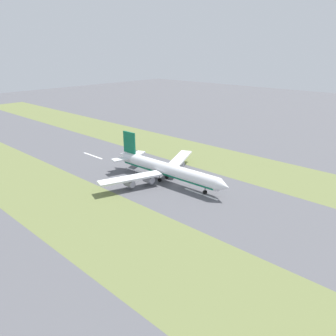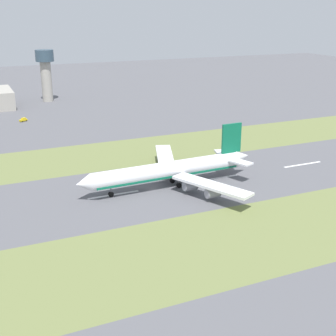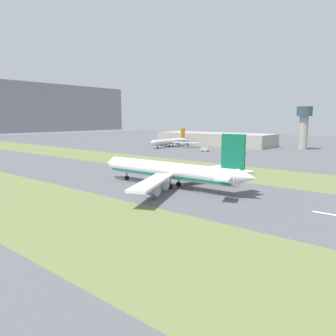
% 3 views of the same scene
% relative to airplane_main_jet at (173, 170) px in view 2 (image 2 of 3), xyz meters
% --- Properties ---
extents(ground_plane, '(800.00, 800.00, 0.00)m').
position_rel_airplane_main_jet_xyz_m(ground_plane, '(0.49, 7.63, -6.02)').
color(ground_plane, '#56565B').
extents(grass_median_west, '(40.00, 600.00, 0.01)m').
position_rel_airplane_main_jet_xyz_m(grass_median_west, '(-44.51, 7.63, -6.02)').
color(grass_median_west, olive).
rests_on(grass_median_west, ground).
extents(grass_median_east, '(40.00, 600.00, 0.01)m').
position_rel_airplane_main_jet_xyz_m(grass_median_east, '(45.49, 7.63, -6.02)').
color(grass_median_east, olive).
rests_on(grass_median_east, ground).
extents(centreline_dash_near, '(1.20, 18.00, 0.01)m').
position_rel_airplane_main_jet_xyz_m(centreline_dash_near, '(0.49, -58.10, -6.01)').
color(centreline_dash_near, silver).
rests_on(centreline_dash_near, ground).
extents(centreline_dash_mid, '(1.20, 18.00, 0.01)m').
position_rel_airplane_main_jet_xyz_m(centreline_dash_mid, '(0.49, -18.10, -6.01)').
color(centreline_dash_mid, silver).
rests_on(centreline_dash_mid, ground).
extents(centreline_dash_far, '(1.20, 18.00, 0.01)m').
position_rel_airplane_main_jet_xyz_m(centreline_dash_far, '(0.49, 21.90, -6.01)').
color(centreline_dash_far, silver).
rests_on(centreline_dash_far, ground).
extents(airplane_main_jet, '(64.10, 67.15, 20.20)m').
position_rel_airplane_main_jet_xyz_m(airplane_main_jet, '(0.00, 0.00, 0.00)').
color(airplane_main_jet, white).
rests_on(airplane_main_jet, ground).
extents(control_tower, '(12.00, 12.00, 34.12)m').
position_rel_airplane_main_jet_xyz_m(control_tower, '(180.49, 11.00, 15.02)').
color(control_tower, '#A39E93').
rests_on(control_tower, ground).
extents(apron_car, '(3.70, 4.72, 2.03)m').
position_rel_airplane_main_jet_xyz_m(apron_car, '(125.05, 34.76, -5.02)').
color(apron_car, gold).
rests_on(apron_car, ground).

